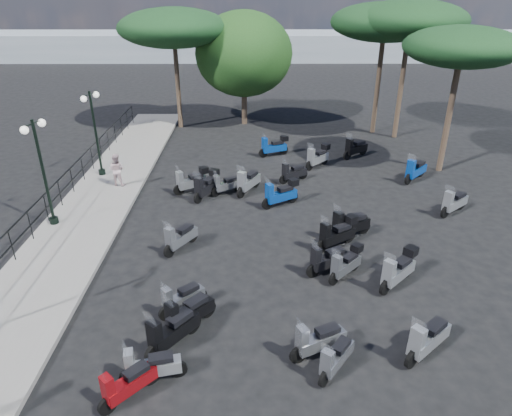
{
  "coord_description": "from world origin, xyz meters",
  "views": [
    {
      "loc": [
        0.07,
        -13.38,
        8.34
      ],
      "look_at": [
        0.14,
        1.06,
        1.2
      ],
      "focal_mm": 32.0,
      "sensor_mm": 36.0,
      "label": 1
    }
  ],
  "objects_px": {
    "scooter_15": "(248,182)",
    "scooter_17": "(336,358)",
    "scooter_20": "(293,173)",
    "scooter_21": "(318,157)",
    "scooter_16": "(274,147)",
    "pine_2": "(174,28)",
    "scooter_27": "(355,148)",
    "scooter_26": "(415,170)",
    "pine_1": "(385,22)",
    "pine_3": "(462,47)",
    "scooter_2": "(172,332)",
    "scooter_10": "(192,181)",
    "lamp_post_2": "(95,128)",
    "scooter_18": "(346,264)",
    "scooter_24": "(398,270)",
    "scooter_0": "(151,367)",
    "scooter_8": "(180,238)",
    "broadleaf_tree": "(244,54)",
    "lamp_post_1": "(42,167)",
    "scooter_25": "(454,203)",
    "scooter_9": "(281,194)",
    "scooter_14": "(337,234)",
    "scooter_13": "(328,260)",
    "scooter_6": "(128,384)",
    "scooter_3": "(207,186)",
    "scooter_1": "(188,314)",
    "scooter_12": "(318,341)",
    "scooter_19": "(349,225)",
    "pedestrian_far": "(117,170)",
    "scooter_23": "(427,339)",
    "scooter_7": "(182,299)",
    "pine_0": "(410,20)"
  },
  "relations": [
    {
      "from": "scooter_24",
      "to": "pine_1",
      "type": "relative_size",
      "value": 0.19
    },
    {
      "from": "scooter_19",
      "to": "broadleaf_tree",
      "type": "distance_m",
      "value": 16.1
    },
    {
      "from": "scooter_26",
      "to": "scooter_1",
      "type": "bearing_deg",
      "value": 91.61
    },
    {
      "from": "scooter_3",
      "to": "pedestrian_far",
      "type": "bearing_deg",
      "value": 14.79
    },
    {
      "from": "scooter_9",
      "to": "scooter_12",
      "type": "height_order",
      "value": "scooter_9"
    },
    {
      "from": "scooter_14",
      "to": "scooter_18",
      "type": "relative_size",
      "value": 1.24
    },
    {
      "from": "scooter_13",
      "to": "scooter_6",
      "type": "bearing_deg",
      "value": 105.29
    },
    {
      "from": "lamp_post_2",
      "to": "scooter_18",
      "type": "relative_size",
      "value": 3.14
    },
    {
      "from": "scooter_9",
      "to": "scooter_14",
      "type": "distance_m",
      "value": 3.79
    },
    {
      "from": "scooter_8",
      "to": "broadleaf_tree",
      "type": "xyz_separation_m",
      "value": [
        1.94,
        15.87,
        3.92
      ]
    },
    {
      "from": "scooter_14",
      "to": "scooter_20",
      "type": "xyz_separation_m",
      "value": [
        -1.07,
        5.9,
        -0.1
      ]
    },
    {
      "from": "scooter_6",
      "to": "scooter_1",
      "type": "bearing_deg",
      "value": -70.76
    },
    {
      "from": "lamp_post_2",
      "to": "scooter_3",
      "type": "xyz_separation_m",
      "value": [
        5.21,
        -2.33,
        -1.86
      ]
    },
    {
      "from": "scooter_8",
      "to": "scooter_2",
      "type": "bearing_deg",
      "value": 128.71
    },
    {
      "from": "scooter_15",
      "to": "scooter_24",
      "type": "bearing_deg",
      "value": 153.27
    },
    {
      "from": "scooter_8",
      "to": "pine_2",
      "type": "bearing_deg",
      "value": -48.94
    },
    {
      "from": "scooter_1",
      "to": "scooter_15",
      "type": "relative_size",
      "value": 0.85
    },
    {
      "from": "lamp_post_2",
      "to": "scooter_2",
      "type": "xyz_separation_m",
      "value": [
        5.18,
        -11.4,
        -1.88
      ]
    },
    {
      "from": "scooter_24",
      "to": "scooter_8",
      "type": "bearing_deg",
      "value": 28.92
    },
    {
      "from": "scooter_15",
      "to": "scooter_17",
      "type": "xyz_separation_m",
      "value": [
        2.17,
        -10.38,
        -0.09
      ]
    },
    {
      "from": "scooter_23",
      "to": "pine_1",
      "type": "distance_m",
      "value": 20.1
    },
    {
      "from": "scooter_20",
      "to": "scooter_21",
      "type": "bearing_deg",
      "value": -68.4
    },
    {
      "from": "scooter_7",
      "to": "scooter_10",
      "type": "height_order",
      "value": "scooter_10"
    },
    {
      "from": "scooter_6",
      "to": "scooter_19",
      "type": "distance_m",
      "value": 9.46
    },
    {
      "from": "scooter_6",
      "to": "scooter_12",
      "type": "height_order",
      "value": "scooter_12"
    },
    {
      "from": "lamp_post_1",
      "to": "scooter_16",
      "type": "xyz_separation_m",
      "value": [
        8.66,
        7.91,
        -1.93
      ]
    },
    {
      "from": "scooter_24",
      "to": "pine_3",
      "type": "relative_size",
      "value": 0.21
    },
    {
      "from": "scooter_10",
      "to": "scooter_12",
      "type": "distance_m",
      "value": 10.83
    },
    {
      "from": "lamp_post_2",
      "to": "scooter_15",
      "type": "xyz_separation_m",
      "value": [
        6.98,
        -1.85,
        -1.88
      ]
    },
    {
      "from": "scooter_27",
      "to": "scooter_26",
      "type": "bearing_deg",
      "value": 175.76
    },
    {
      "from": "pine_1",
      "to": "pine_3",
      "type": "distance_m",
      "value": 6.74
    },
    {
      "from": "scooter_16",
      "to": "scooter_26",
      "type": "height_order",
      "value": "scooter_26"
    },
    {
      "from": "scooter_15",
      "to": "scooter_18",
      "type": "relative_size",
      "value": 1.33
    },
    {
      "from": "scooter_8",
      "to": "scooter_21",
      "type": "distance_m",
      "value": 9.78
    },
    {
      "from": "scooter_26",
      "to": "pine_0",
      "type": "relative_size",
      "value": 0.19
    },
    {
      "from": "scooter_15",
      "to": "scooter_23",
      "type": "height_order",
      "value": "scooter_15"
    },
    {
      "from": "scooter_1",
      "to": "scooter_3",
      "type": "relative_size",
      "value": 0.88
    },
    {
      "from": "scooter_0",
      "to": "scooter_8",
      "type": "xyz_separation_m",
      "value": [
        -0.17,
        5.85,
        0.04
      ]
    },
    {
      "from": "scooter_20",
      "to": "scooter_14",
      "type": "bearing_deg",
      "value": 158.17
    },
    {
      "from": "pine_2",
      "to": "scooter_23",
      "type": "bearing_deg",
      "value": -66.06
    },
    {
      "from": "lamp_post_2",
      "to": "pine_2",
      "type": "relative_size",
      "value": 0.55
    },
    {
      "from": "scooter_16",
      "to": "pine_2",
      "type": "relative_size",
      "value": 0.23
    },
    {
      "from": "lamp_post_1",
      "to": "scooter_25",
      "type": "relative_size",
      "value": 2.81
    },
    {
      "from": "scooter_8",
      "to": "scooter_19",
      "type": "distance_m",
      "value": 6.02
    },
    {
      "from": "scooter_12",
      "to": "scooter_21",
      "type": "xyz_separation_m",
      "value": [
        1.63,
        12.96,
        0.07
      ]
    },
    {
      "from": "scooter_18",
      "to": "scooter_25",
      "type": "relative_size",
      "value": 0.88
    },
    {
      "from": "scooter_20",
      "to": "scooter_21",
      "type": "relative_size",
      "value": 0.99
    },
    {
      "from": "scooter_2",
      "to": "scooter_10",
      "type": "xyz_separation_m",
      "value": [
        -0.67,
        9.66,
        0.01
      ]
    },
    {
      "from": "scooter_15",
      "to": "scooter_16",
      "type": "relative_size",
      "value": 1.04
    },
    {
      "from": "scooter_25",
      "to": "pine_1",
      "type": "relative_size",
      "value": 0.19
    }
  ]
}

